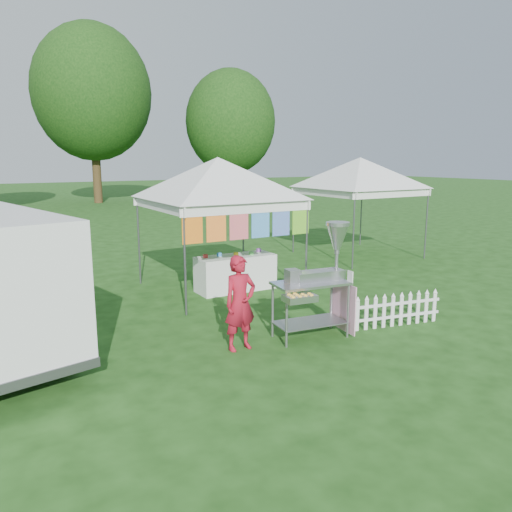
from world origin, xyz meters
TOP-DOWN VIEW (x-y plane):
  - ground at (0.00, 0.00)m, footprint 120.00×120.00m
  - canopy_main at (0.00, 3.49)m, footprint 4.24×4.24m
  - canopy_right at (5.50, 5.00)m, footprint 4.24×4.24m
  - tree_mid at (3.00, 28.00)m, footprint 7.60×7.60m
  - tree_right at (10.00, 22.00)m, footprint 5.60×5.60m
  - donut_cart at (0.12, -0.14)m, footprint 1.48×0.92m
  - vendor at (-1.35, 0.02)m, footprint 0.57×0.39m
  - picket_fence at (1.60, -0.44)m, footprint 1.77×0.38m
  - display_table at (0.29, 3.24)m, footprint 1.80×0.70m

SIDE VIEW (x-z plane):
  - ground at x=0.00m, z-range 0.00..0.00m
  - picket_fence at x=1.60m, z-range 0.01..0.57m
  - display_table at x=0.29m, z-range 0.00..0.80m
  - vendor at x=-1.35m, z-range 0.00..1.51m
  - donut_cart at x=0.12m, z-range 0.17..2.10m
  - canopy_main at x=0.00m, z-range 1.26..4.71m
  - canopy_right at x=5.50m, z-range 1.27..4.72m
  - tree_right at x=10.00m, z-range 0.97..9.39m
  - tree_mid at x=3.00m, z-range 1.38..12.90m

